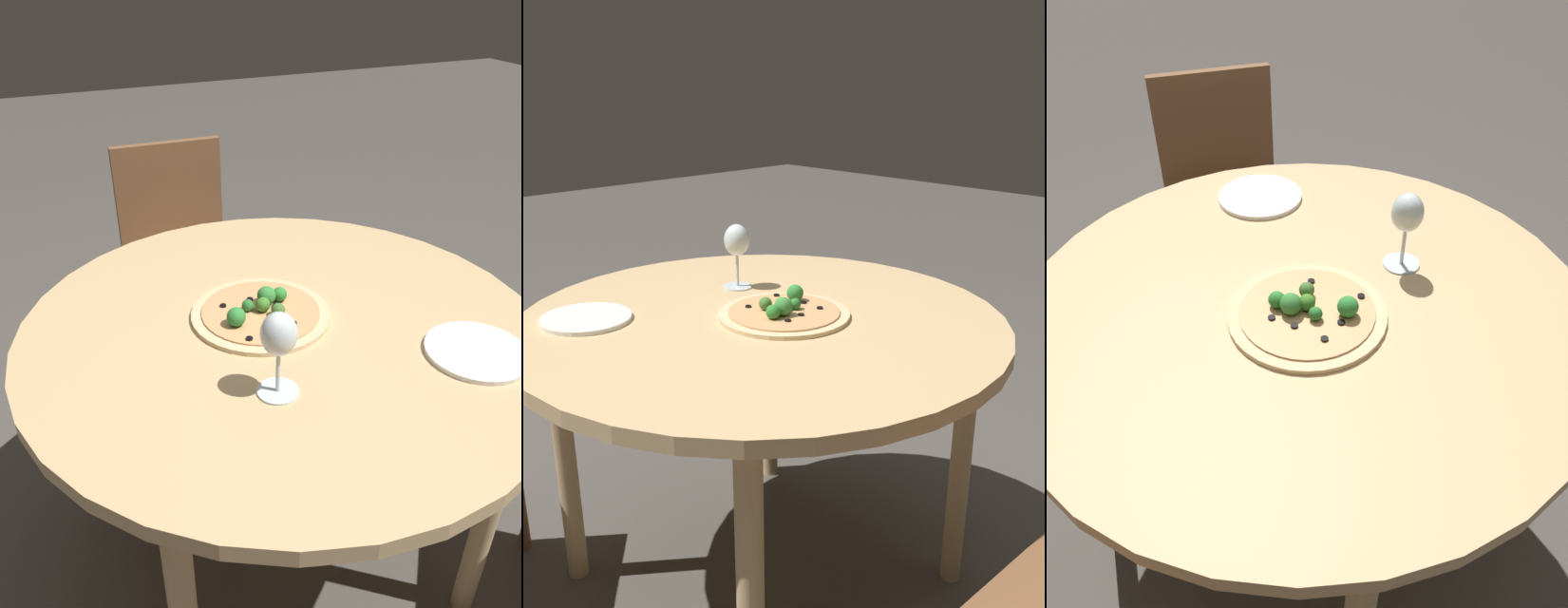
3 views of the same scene
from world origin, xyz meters
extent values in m
plane|color=#4C4742|center=(0.00, 0.00, 0.00)|extent=(12.00, 12.00, 0.00)
cylinder|color=tan|center=(0.00, 0.00, 0.70)|extent=(1.10, 1.10, 0.03)
cylinder|color=tan|center=(-0.34, -0.34, 0.34)|extent=(0.05, 0.05, 0.68)
cylinder|color=tan|center=(0.34, -0.34, 0.34)|extent=(0.05, 0.05, 0.68)
cylinder|color=tan|center=(-0.34, 0.34, 0.34)|extent=(0.05, 0.05, 0.68)
cylinder|color=tan|center=(0.34, 0.34, 0.34)|extent=(0.05, 0.05, 0.68)
cylinder|color=#DBBC89|center=(-0.04, -0.03, 0.72)|extent=(0.30, 0.30, 0.01)
cylinder|color=tan|center=(-0.04, -0.03, 0.73)|extent=(0.25, 0.25, 0.00)
sphere|color=#2E8231|center=(-0.06, 0.02, 0.75)|extent=(0.03, 0.03, 0.03)
sphere|color=#2F8435|center=(-0.01, -0.10, 0.75)|extent=(0.04, 0.04, 0.04)
sphere|color=#2C742F|center=(-0.05, -0.06, 0.74)|extent=(0.03, 0.03, 0.03)
sphere|color=#3F7C28|center=(-0.04, -0.03, 0.75)|extent=(0.03, 0.03, 0.03)
sphere|color=#42722F|center=(-0.01, -0.01, 0.74)|extent=(0.03, 0.03, 0.03)
sphere|color=#378438|center=(-0.06, -0.01, 0.75)|extent=(0.04, 0.04, 0.04)
cylinder|color=black|center=(-0.09, -0.04, 0.73)|extent=(0.01, 0.01, 0.00)
cylinder|color=black|center=(0.05, -0.10, 0.73)|extent=(0.01, 0.01, 0.00)
cylinder|color=black|center=(-0.09, -0.10, 0.73)|extent=(0.01, 0.01, 0.00)
cylinder|color=black|center=(-0.04, 0.00, 0.73)|extent=(0.01, 0.01, 0.00)
cylinder|color=black|center=(-0.09, 0.01, 0.73)|extent=(0.01, 0.01, 0.00)
cylinder|color=black|center=(-0.03, -0.10, 0.73)|extent=(0.01, 0.01, 0.00)
cylinder|color=black|center=(0.03, 0.01, 0.73)|extent=(0.01, 0.01, 0.00)
cylinder|color=black|center=(-0.04, -0.03, 0.73)|extent=(0.01, 0.01, 0.00)
cylinder|color=silver|center=(0.20, -0.10, 0.72)|extent=(0.08, 0.08, 0.00)
cylinder|color=silver|center=(0.20, -0.10, 0.76)|extent=(0.01, 0.01, 0.08)
ellipsoid|color=silver|center=(0.20, -0.10, 0.84)|extent=(0.06, 0.06, 0.08)
cylinder|color=white|center=(0.25, 0.30, 0.72)|extent=(0.20, 0.20, 0.01)
camera|label=1|loc=(0.94, -0.45, 1.40)|focal=35.00mm
camera|label=2|loc=(-1.07, 0.97, 1.23)|focal=40.00mm
camera|label=3|loc=(-0.72, -0.50, 1.45)|focal=35.00mm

